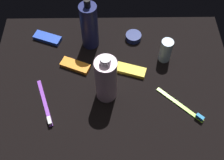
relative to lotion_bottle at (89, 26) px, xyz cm
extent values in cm
cube|color=black|center=(-7.73, 18.57, -9.92)|extent=(84.00, 64.00, 1.20)
cylinder|color=#181E51|center=(0.00, 0.00, -0.20)|extent=(6.12, 6.12, 18.24)
cylinder|color=black|center=(0.00, 0.00, 10.31)|extent=(2.20, 2.20, 2.80)
cylinder|color=silver|center=(-5.83, 22.14, -0.62)|extent=(6.81, 6.81, 17.40)
cylinder|color=silver|center=(-5.83, 22.14, 9.18)|extent=(3.20, 3.20, 2.20)
cylinder|color=silver|center=(-26.68, 7.53, -4.71)|extent=(4.20, 4.20, 9.22)
cube|color=purple|center=(14.39, 25.34, -8.87)|extent=(7.24, 17.34, 0.90)
cube|color=white|center=(11.84, 32.39, -7.82)|extent=(1.92, 2.82, 1.20)
cube|color=#8CD133|center=(-29.60, 26.59, -8.87)|extent=(13.94, 13.20, 0.90)
cube|color=#338CCC|center=(-35.07, 31.72, -7.82)|extent=(2.65, 2.58, 1.20)
cube|color=orange|center=(5.20, 10.86, -8.57)|extent=(11.14, 7.72, 1.50)
cube|color=yellow|center=(-14.39, 13.09, -8.57)|extent=(11.12, 6.98, 1.50)
cube|color=blue|center=(16.54, -2.22, -8.57)|extent=(11.14, 7.47, 1.50)
cylinder|color=navy|center=(-16.10, -2.16, -8.23)|extent=(5.89, 5.89, 2.19)
camera|label=1|loc=(-7.11, 69.60, 72.00)|focal=45.10mm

